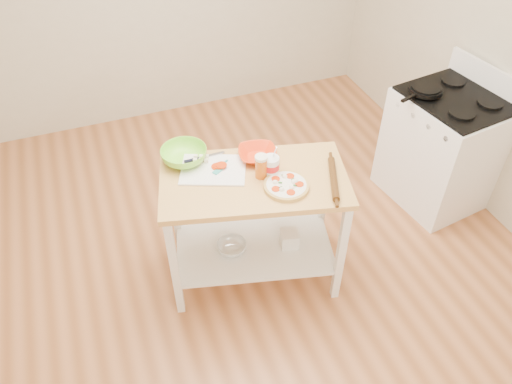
{
  "coord_description": "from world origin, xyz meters",
  "views": [
    {
      "loc": [
        -0.86,
        -2.29,
        2.88
      ],
      "look_at": [
        -0.04,
        -0.14,
        0.81
      ],
      "focal_mm": 35.0,
      "sensor_mm": 36.0,
      "label": 1
    }
  ],
  "objects": [
    {
      "name": "beer_pint",
      "position": [
        0.0,
        -0.11,
        0.98
      ],
      "size": [
        0.08,
        0.08,
        0.16
      ],
      "color": "#CE5F11",
      "rests_on": "prep_island"
    },
    {
      "name": "knife",
      "position": [
        -0.31,
        0.18,
        0.92
      ],
      "size": [
        0.27,
        0.04,
        0.01
      ],
      "rotation": [
        0.0,
        0.0,
        0.01
      ],
      "color": "silver",
      "rests_on": "cutting_board"
    },
    {
      "name": "rolling_pin",
      "position": [
        0.4,
        -0.31,
        0.92
      ],
      "size": [
        0.19,
        0.36,
        0.04
      ],
      "primitive_type": "cylinder",
      "rotation": [
        1.57,
        0.0,
        -0.4
      ],
      "color": "#4F2F12",
      "rests_on": "prep_island"
    },
    {
      "name": "spatula",
      "position": [
        -0.21,
        0.05,
        0.92
      ],
      "size": [
        0.13,
        0.12,
        0.01
      ],
      "rotation": [
        0.0,
        0.0,
        0.52
      ],
      "color": "teal",
      "rests_on": "cutting_board"
    },
    {
      "name": "gas_stove",
      "position": [
        1.67,
        0.17,
        0.47
      ],
      "size": [
        0.75,
        0.85,
        1.11
      ],
      "rotation": [
        0.0,
        0.0,
        0.14
      ],
      "color": "white",
      "rests_on": "ground"
    },
    {
      "name": "shelf_glass_bowl",
      "position": [
        -0.2,
        -0.07,
        0.29
      ],
      "size": [
        0.24,
        0.24,
        0.06
      ],
      "primitive_type": "imported",
      "rotation": [
        0.0,
        0.0,
        -0.2
      ],
      "color": "silver",
      "rests_on": "prep_island"
    },
    {
      "name": "yogurt_tub",
      "position": [
        0.07,
        -0.1,
        0.96
      ],
      "size": [
        0.1,
        0.1,
        0.22
      ],
      "color": "white",
      "rests_on": "prep_island"
    },
    {
      "name": "green_bowl",
      "position": [
        -0.4,
        0.21,
        0.95
      ],
      "size": [
        0.38,
        0.38,
        0.09
      ],
      "primitive_type": "imported",
      "rotation": [
        0.0,
        0.0,
        -0.36
      ],
      "color": "#82E135",
      "rests_on": "prep_island"
    },
    {
      "name": "room_shell",
      "position": [
        0.0,
        0.0,
        1.35
      ],
      "size": [
        4.04,
        4.54,
        2.74
      ],
      "color": "#B87244",
      "rests_on": "ground"
    },
    {
      "name": "pizza",
      "position": [
        0.11,
        -0.26,
        0.92
      ],
      "size": [
        0.27,
        0.27,
        0.04
      ],
      "rotation": [
        0.0,
        0.0,
        -0.65
      ],
      "color": "tan",
      "rests_on": "prep_island"
    },
    {
      "name": "orange_bowl",
      "position": [
        0.05,
        0.07,
        0.93
      ],
      "size": [
        0.29,
        0.29,
        0.06
      ],
      "primitive_type": "imported",
      "rotation": [
        0.0,
        0.0,
        -0.23
      ],
      "color": "#EB3B11",
      "rests_on": "prep_island"
    },
    {
      "name": "prep_island",
      "position": [
        -0.04,
        -0.11,
        0.65
      ],
      "size": [
        1.27,
        0.89,
        0.9
      ],
      "rotation": [
        0.0,
        0.0,
        -0.25
      ],
      "color": "tan",
      "rests_on": "ground"
    },
    {
      "name": "cutting_board",
      "position": [
        -0.25,
        0.06,
        0.91
      ],
      "size": [
        0.48,
        0.43,
        0.04
      ],
      "rotation": [
        0.0,
        0.0,
        -0.39
      ],
      "color": "white",
      "rests_on": "prep_island"
    },
    {
      "name": "skillet",
      "position": [
        1.47,
        0.3,
        0.98
      ],
      "size": [
        0.38,
        0.25,
        0.03
      ],
      "rotation": [
        0.0,
        0.0,
        0.3
      ],
      "color": "black",
      "rests_on": "gas_stove"
    },
    {
      "name": "shelf_bin",
      "position": [
        0.2,
        -0.17,
        0.32
      ],
      "size": [
        0.15,
        0.15,
        0.12
      ],
      "primitive_type": "cube",
      "rotation": [
        0.0,
        0.0,
        -0.25
      ],
      "color": "white",
      "rests_on": "prep_island"
    }
  ]
}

